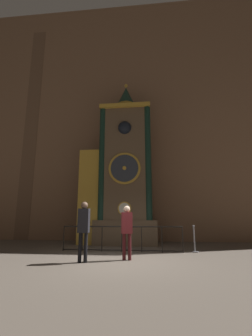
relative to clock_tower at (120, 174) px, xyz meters
The scene contains 7 objects.
ground_plane 5.49m from the clock_tower, 81.85° to the right, with size 28.00×28.00×0.00m, color brown.
cathedral_back_wall 4.62m from the clock_tower, 71.98° to the left, with size 24.00×0.32×15.75m.
clock_tower is the anchor object (origin of this frame).
railing_fence 3.80m from the clock_tower, 80.93° to the right, with size 4.80×0.05×0.99m.
visitor_near 5.13m from the clock_tower, 97.26° to the right, with size 0.34×0.22×1.83m.
visitor_far 4.74m from the clock_tower, 79.41° to the right, with size 0.39×0.31×1.71m.
stanchion_post 5.02m from the clock_tower, 33.38° to the right, with size 0.28×0.28×1.02m.
Camera 1 is at (0.89, -7.39, 1.41)m, focal length 24.00 mm.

